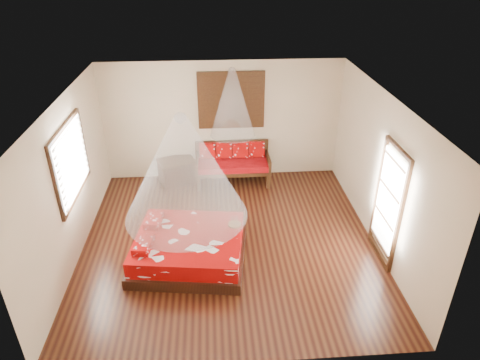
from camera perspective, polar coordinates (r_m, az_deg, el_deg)
name	(u,v)px	position (r m, az deg, el deg)	size (l,w,h in m)	color
room	(228,177)	(7.54, -1.58, 0.43)	(5.54, 5.54, 2.84)	black
bed	(189,247)	(7.78, -6.88, -8.92)	(2.16, 2.00, 0.63)	black
daybed	(233,162)	(10.06, -1.00, 2.48)	(1.74, 0.77, 0.94)	black
storage_chest	(177,171)	(10.26, -8.40, 1.22)	(0.99, 0.86, 0.57)	black
shutter_panel	(231,100)	(9.85, -1.18, 10.56)	(1.52, 0.06, 1.32)	black
window_left	(71,161)	(7.96, -21.58, 2.31)	(0.10, 1.74, 1.34)	black
glazed_door	(388,205)	(7.78, 19.11, -3.15)	(0.08, 1.02, 2.16)	black
wine_tray	(235,223)	(7.82, -0.72, -5.72)	(0.24, 0.24, 0.20)	brown
mosquito_net_main	(184,168)	(6.92, -7.52, 1.62)	(2.06, 2.06, 1.80)	white
mosquito_net_daybed	(232,103)	(9.38, -1.03, 10.26)	(1.00, 1.00, 1.50)	white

